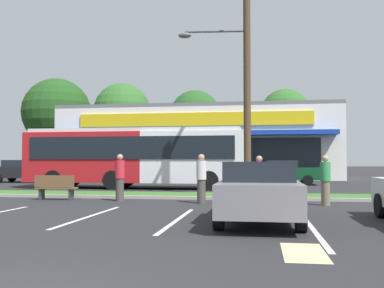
# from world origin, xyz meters

# --- Properties ---
(grass_median) EXTENTS (56.00, 2.20, 0.12)m
(grass_median) POSITION_xyz_m (0.00, 14.00, 0.06)
(grass_median) COLOR #386B28
(grass_median) RESTS_ON ground_plane
(curb_lip) EXTENTS (56.00, 0.24, 0.12)m
(curb_lip) POSITION_xyz_m (0.00, 12.78, 0.06)
(curb_lip) COLOR #99968C
(curb_lip) RESTS_ON ground_plane
(parking_stripe_1) EXTENTS (0.12, 4.80, 0.01)m
(parking_stripe_1) POSITION_xyz_m (-1.85, 7.19, 0.00)
(parking_stripe_1) COLOR silver
(parking_stripe_1) RESTS_ON ground_plane
(parking_stripe_2) EXTENTS (0.12, 4.80, 0.01)m
(parking_stripe_2) POSITION_xyz_m (0.63, 6.83, 0.00)
(parking_stripe_2) COLOR silver
(parking_stripe_2) RESTS_ON ground_plane
(parking_stripe_3) EXTENTS (0.12, 4.80, 0.01)m
(parking_stripe_3) POSITION_xyz_m (3.87, 5.56, 0.00)
(parking_stripe_3) COLOR silver
(parking_stripe_3) RESTS_ON ground_plane
(lot_arrow) EXTENTS (0.70, 1.60, 0.01)m
(lot_arrow) POSITION_xyz_m (3.43, 3.24, 0.00)
(lot_arrow) COLOR beige
(lot_arrow) RESTS_ON ground_plane
(storefront_building) EXTENTS (23.31, 11.95, 6.14)m
(storefront_building) POSITION_xyz_m (-2.50, 35.31, 3.07)
(storefront_building) COLOR silver
(storefront_building) RESTS_ON ground_plane
(tree_far_left) EXTENTS (8.29, 8.29, 11.59)m
(tree_far_left) POSITION_xyz_m (-21.90, 46.41, 7.44)
(tree_far_left) COLOR #473323
(tree_far_left) RESTS_ON ground_plane
(tree_left) EXTENTS (6.42, 6.42, 10.27)m
(tree_left) POSITION_xyz_m (-12.67, 43.60, 7.05)
(tree_left) COLOR #473323
(tree_left) RESTS_ON ground_plane
(tree_mid_left) EXTENTS (5.90, 5.90, 9.65)m
(tree_mid_left) POSITION_xyz_m (-4.64, 45.91, 6.69)
(tree_mid_left) COLOR #473323
(tree_mid_left) RESTS_ON ground_plane
(tree_mid) EXTENTS (5.62, 5.62, 9.69)m
(tree_mid) POSITION_xyz_m (5.60, 46.65, 6.85)
(tree_mid) COLOR #473323
(tree_mid) RESTS_ON ground_plane
(utility_pole) EXTENTS (3.05, 2.40, 9.63)m
(utility_pole) POSITION_xyz_m (2.07, 14.05, 5.16)
(utility_pole) COLOR #4C3826
(utility_pole) RESTS_ON ground_plane
(city_bus) EXTENTS (12.05, 2.72, 3.25)m
(city_bus) POSITION_xyz_m (-4.00, 19.09, 1.77)
(city_bus) COLOR #AD191E
(city_bus) RESTS_ON ground_plane
(bus_stop_bench) EXTENTS (1.60, 0.45, 0.95)m
(bus_stop_bench) POSITION_xyz_m (-5.08, 11.76, 0.50)
(bus_stop_bench) COLOR brown
(bus_stop_bench) RESTS_ON ground_plane
(car_0) EXTENTS (1.96, 4.68, 1.49)m
(car_0) POSITION_xyz_m (2.70, 6.73, 0.77)
(car_0) COLOR slate
(car_0) RESTS_ON ground_plane
(car_1) EXTENTS (4.26, 1.95, 1.56)m
(car_1) POSITION_xyz_m (-13.77, 24.48, 0.80)
(car_1) COLOR black
(car_1) RESTS_ON ground_plane
(car_3) EXTENTS (4.14, 1.88, 1.54)m
(car_3) POSITION_xyz_m (4.27, 24.13, 0.79)
(car_3) COLOR #0C3F1E
(car_3) RESTS_ON ground_plane
(pedestrian_near_bench) EXTENTS (0.35, 0.35, 1.76)m
(pedestrian_near_bench) POSITION_xyz_m (-2.45, 11.61, 0.88)
(pedestrian_near_bench) COLOR #47423D
(pedestrian_near_bench) RESTS_ON ground_plane
(pedestrian_by_pole) EXTENTS (0.34, 0.34, 1.70)m
(pedestrian_by_pole) POSITION_xyz_m (4.91, 11.15, 0.85)
(pedestrian_by_pole) COLOR #726651
(pedestrian_by_pole) RESTS_ON ground_plane
(pedestrian_mid) EXTENTS (0.35, 0.35, 1.74)m
(pedestrian_mid) POSITION_xyz_m (0.67, 11.21, 0.88)
(pedestrian_mid) COLOR #47423D
(pedestrian_mid) RESTS_ON ground_plane
(pedestrian_far) EXTENTS (0.34, 0.34, 1.69)m
(pedestrian_far) POSITION_xyz_m (2.70, 11.39, 0.85)
(pedestrian_far) COLOR #47423D
(pedestrian_far) RESTS_ON ground_plane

